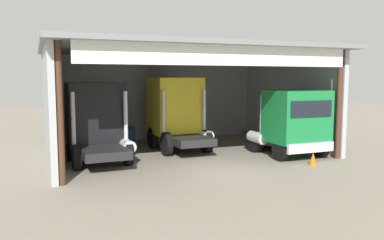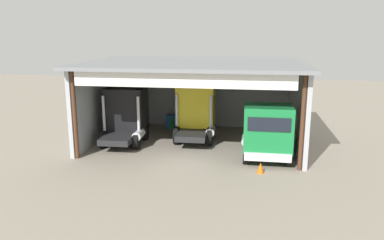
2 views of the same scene
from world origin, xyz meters
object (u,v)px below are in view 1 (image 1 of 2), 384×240
at_px(truck_black_center_right_bay, 97,121).
at_px(truck_yellow_center_bay, 176,111).
at_px(tool_cart, 126,136).
at_px(oil_drum, 127,136).
at_px(traffic_cone, 313,159).
at_px(truck_green_right_bay, 292,122).

height_order(truck_black_center_right_bay, truck_yellow_center_bay, truck_yellow_center_bay).
bearing_deg(tool_cart, truck_yellow_center_bay, -49.18).
bearing_deg(oil_drum, truck_black_center_right_bay, -118.90).
height_order(tool_cart, traffic_cone, tool_cart).
distance_m(tool_cart, traffic_cone, 10.55).
relative_size(truck_black_center_right_bay, truck_green_right_bay, 0.89).
height_order(truck_black_center_right_bay, tool_cart, truck_black_center_right_bay).
xyz_separation_m(truck_green_right_bay, tool_cart, (-6.68, 6.37, -1.17)).
height_order(truck_yellow_center_bay, tool_cart, truck_yellow_center_bay).
bearing_deg(traffic_cone, truck_yellow_center_bay, 125.13).
height_order(truck_yellow_center_bay, oil_drum, truck_yellow_center_bay).
height_order(truck_green_right_bay, tool_cart, truck_green_right_bay).
bearing_deg(oil_drum, traffic_cone, -52.97).
relative_size(truck_black_center_right_bay, tool_cart, 4.27).
bearing_deg(truck_yellow_center_bay, truck_black_center_right_bay, -161.12).
bearing_deg(truck_black_center_right_bay, truck_green_right_bay, -15.96).
bearing_deg(truck_yellow_center_bay, oil_drum, 130.28).
bearing_deg(traffic_cone, truck_black_center_right_bay, 153.00).
bearing_deg(tool_cart, traffic_cone, -53.09).
distance_m(truck_yellow_center_bay, tool_cart, 3.63).
distance_m(truck_green_right_bay, traffic_cone, 2.51).
distance_m(truck_black_center_right_bay, traffic_cone, 9.73).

